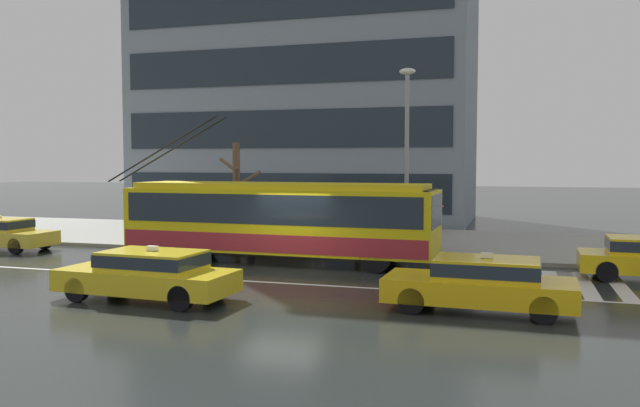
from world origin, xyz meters
TOP-DOWN VIEW (x-y plane):
  - ground_plane at (0.00, 0.00)m, footprint 160.00×160.00m
  - sidewalk_slab at (0.00, 9.11)m, footprint 80.00×10.00m
  - crosswalk_stripe_edge_near at (6.21, 1.06)m, footprint 0.44×4.40m
  - crosswalk_stripe_inner_a at (7.11, 1.06)m, footprint 0.44×4.40m
  - crosswalk_stripe_center at (8.01, 1.06)m, footprint 0.44×4.40m
  - crosswalk_stripe_inner_b at (8.91, 1.06)m, footprint 0.44×4.40m
  - crosswalk_stripe_edge_far at (9.81, 1.06)m, footprint 0.44×4.40m
  - lane_centre_line at (0.00, -1.20)m, footprint 72.00×0.14m
  - trolleybus at (-0.98, 2.51)m, footprint 12.35×2.82m
  - taxi_oncoming_far at (6.22, -3.17)m, footprint 4.43×1.93m
  - taxi_queued_behind_bus at (-12.79, 2.22)m, footprint 4.36×1.83m
  - taxi_oncoming_near at (-1.95, -4.35)m, footprint 4.65×2.05m
  - bus_shelter at (-2.44, 5.98)m, footprint 4.03×1.64m
  - pedestrian_at_shelter at (1.36, 4.86)m, footprint 1.30×1.30m
  - pedestrian_approaching_curb at (3.80, 6.72)m, footprint 1.05×1.05m
  - pedestrian_walking_past at (-3.21, 5.40)m, footprint 1.29×1.29m
  - street_lamp at (3.08, 5.09)m, footprint 0.60×0.32m
  - street_tree_bare at (-4.07, 5.79)m, footprint 2.04×1.30m

SIDE VIEW (x-z plane):
  - ground_plane at x=0.00m, z-range 0.00..0.00m
  - lane_centre_line at x=0.00m, z-range 0.00..0.01m
  - crosswalk_stripe_edge_near at x=6.21m, z-range 0.00..0.01m
  - crosswalk_stripe_inner_a at x=7.11m, z-range 0.00..0.01m
  - crosswalk_stripe_center at x=8.01m, z-range 0.00..0.01m
  - crosswalk_stripe_inner_b at x=8.91m, z-range 0.00..0.01m
  - crosswalk_stripe_edge_far at x=9.81m, z-range 0.00..0.01m
  - sidewalk_slab at x=0.00m, z-range 0.00..0.14m
  - taxi_queued_behind_bus at x=-12.79m, z-range 0.01..1.40m
  - taxi_oncoming_far at x=6.22m, z-range 0.01..1.40m
  - taxi_oncoming_near at x=-1.95m, z-range 0.01..1.40m
  - trolleybus at x=-0.98m, z-range -1.04..4.13m
  - pedestrian_approaching_curb at x=3.80m, z-range 0.71..2.64m
  - pedestrian_at_shelter at x=1.36m, z-range 0.73..2.71m
  - pedestrian_walking_past at x=-3.21m, z-range 0.75..2.81m
  - bus_shelter at x=-2.44m, z-range 0.75..3.20m
  - street_tree_bare at x=-4.07m, z-range 0.26..4.44m
  - street_lamp at x=3.08m, z-range 0.75..7.56m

